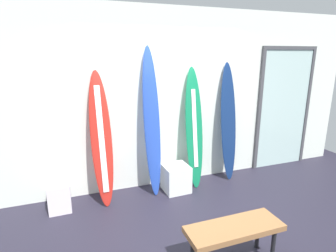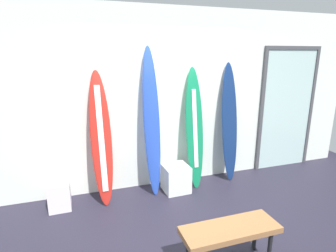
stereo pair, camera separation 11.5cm
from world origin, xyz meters
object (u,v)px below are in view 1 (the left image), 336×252
at_px(surfboard_crimson, 101,140).
at_px(display_block_left, 59,197).
at_px(surfboard_emerald, 194,128).
at_px(glass_door, 284,106).
at_px(surfboard_cobalt, 152,123).
at_px(display_block_center, 176,178).
at_px(bench, 234,231).
at_px(surfboard_navy, 228,123).

relative_size(surfboard_crimson, display_block_left, 4.73).
distance_m(surfboard_emerald, glass_door, 1.96).
xyz_separation_m(surfboard_cobalt, display_block_center, (0.35, -0.11, -0.91)).
distance_m(display_block_left, glass_door, 4.13).
height_order(surfboard_emerald, bench, surfboard_emerald).
xyz_separation_m(surfboard_crimson, display_block_center, (1.10, -0.08, -0.73)).
bearing_deg(display_block_left, bench, -44.77).
xyz_separation_m(surfboard_navy, glass_door, (1.28, 0.15, 0.18)).
bearing_deg(bench, surfboard_navy, 60.45).
bearing_deg(display_block_left, surfboard_crimson, 6.39).
height_order(surfboard_crimson, glass_door, glass_door).
distance_m(surfboard_crimson, surfboard_emerald, 1.45).
bearing_deg(surfboard_cobalt, bench, -79.70).
distance_m(surfboard_cobalt, bench, 1.94).
relative_size(surfboard_crimson, display_block_center, 4.54).
bearing_deg(glass_door, surfboard_cobalt, -175.49).
distance_m(glass_door, bench, 3.14).
relative_size(surfboard_navy, display_block_left, 4.94).
relative_size(display_block_left, bench, 0.40).
distance_m(display_block_left, bench, 2.39).
distance_m(surfboard_crimson, display_block_center, 1.32).
xyz_separation_m(surfboard_crimson, display_block_left, (-0.62, -0.07, -0.73)).
bearing_deg(surfboard_cobalt, surfboard_crimson, -177.98).
xyz_separation_m(display_block_center, glass_door, (2.29, 0.32, 0.94)).
bearing_deg(surfboard_crimson, glass_door, 3.96).
bearing_deg(glass_door, surfboard_emerald, -174.11).
relative_size(surfboard_crimson, bench, 1.91).
bearing_deg(surfboard_crimson, bench, -58.46).
xyz_separation_m(surfboard_emerald, bench, (-0.38, -1.78, -0.57)).
bearing_deg(surfboard_emerald, display_block_center, -161.31).
xyz_separation_m(surfboard_crimson, surfboard_navy, (2.11, 0.08, 0.04)).
bearing_deg(display_block_center, display_block_left, 179.51).
relative_size(surfboard_cobalt, display_block_center, 5.35).
relative_size(surfboard_navy, display_block_center, 4.74).
height_order(surfboard_emerald, display_block_left, surfboard_emerald).
distance_m(surfboard_cobalt, glass_door, 2.65).
bearing_deg(surfboard_cobalt, surfboard_navy, 2.29).
distance_m(display_block_center, bench, 1.67).
bearing_deg(glass_door, display_block_left, -175.66).
bearing_deg(glass_door, surfboard_navy, -173.17).
bearing_deg(surfboard_crimson, surfboard_cobalt, 2.02).
bearing_deg(display_block_center, surfboard_crimson, 175.63).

